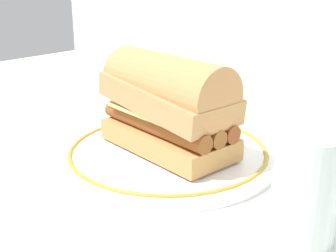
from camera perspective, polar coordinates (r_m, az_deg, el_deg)
ground_plane at (r=0.59m, az=1.59°, el=-4.16°), size 1.50×1.50×0.00m
plate at (r=0.59m, az=0.00°, el=-3.41°), size 0.28×0.28×0.01m
sausage_sandwich at (r=0.57m, az=0.00°, el=2.91°), size 0.19×0.10×0.12m
drinking_glass at (r=0.43m, az=16.79°, el=-8.20°), size 0.06×0.06×0.10m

